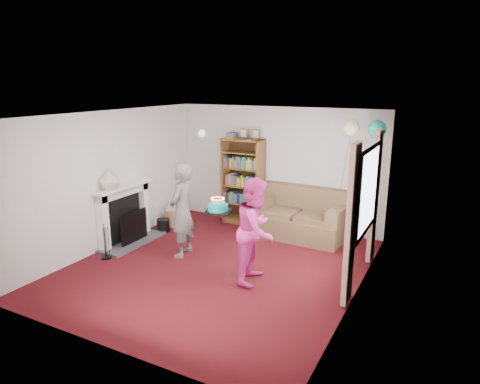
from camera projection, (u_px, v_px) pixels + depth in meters
The scene contains 16 objects.
ground at pixel (217, 267), 7.11m from camera, with size 5.00×5.00×0.00m, color #350A07.
wall_back at pixel (277, 167), 8.95m from camera, with size 4.50×0.02×2.50m, color silver.
wall_left at pixel (110, 180), 7.80m from camera, with size 0.02×5.00×2.50m, color silver.
wall_right at pixel (360, 214), 5.78m from camera, with size 0.02×5.00×2.50m, color silver.
ceiling at pixel (215, 115), 6.48m from camera, with size 4.50×5.00×0.01m, color white.
fireplace at pixel (127, 217), 8.08m from camera, with size 0.55×1.80×1.12m.
window_bay at pixel (365, 206), 6.34m from camera, with size 0.14×2.02×2.20m.
wall_sconce at pixel (202, 133), 9.45m from camera, with size 0.16×0.23×0.16m.
bookcase at pixel (243, 182), 9.16m from camera, with size 0.87×0.42×2.04m.
sofa at pixel (300, 218), 8.49m from camera, with size 1.80×0.95×0.95m.
wicker_basket at pixel (175, 216), 9.17m from camera, with size 0.45×0.45×0.40m.
person_striped at pixel (182, 211), 7.41m from camera, with size 0.60×0.39×1.64m, color black.
person_magenta at pixel (256, 230), 6.46m from camera, with size 0.79×0.61×1.62m, color #D52A83.
birthday_cake at pixel (218, 208), 6.63m from camera, with size 0.38×0.38×0.22m.
balloons at pixel (364, 128), 7.26m from camera, with size 0.77×0.29×1.69m.
mantel_vase at pixel (109, 179), 7.60m from camera, with size 0.35×0.35×0.37m, color beige.
Camera 1 is at (3.37, -5.65, 3.00)m, focal length 32.00 mm.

